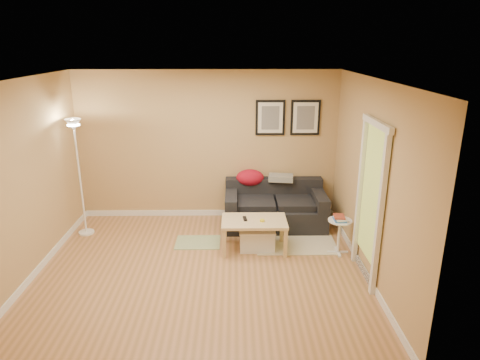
{
  "coord_description": "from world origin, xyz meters",
  "views": [
    {
      "loc": [
        0.47,
        -5.23,
        3.03
      ],
      "look_at": [
        0.55,
        0.85,
        1.05
      ],
      "focal_mm": 31.83,
      "sensor_mm": 36.0,
      "label": 1
    }
  ],
  "objects": [
    {
      "name": "remote_control",
      "position": [
        0.62,
        0.67,
        0.5
      ],
      "size": [
        0.07,
        0.16,
        0.02
      ],
      "primitive_type": "cube",
      "rotation": [
        0.0,
        0.0,
        0.11
      ],
      "color": "black",
      "rests_on": "coffee_table"
    },
    {
      "name": "floor_lamp",
      "position": [
        -2.0,
        1.25,
        0.91
      ],
      "size": [
        0.25,
        0.25,
        1.92
      ],
      "primitive_type": null,
      "color": "white",
      "rests_on": "ground"
    },
    {
      "name": "wall_back",
      "position": [
        0.0,
        2.0,
        1.3
      ],
      "size": [
        4.5,
        0.0,
        4.5
      ],
      "primitive_type": "plane",
      "rotation": [
        1.57,
        0.0,
        0.0
      ],
      "color": "tan",
      "rests_on": "ground"
    },
    {
      "name": "tape_roll",
      "position": [
        0.88,
        0.58,
        0.5
      ],
      "size": [
        0.07,
        0.07,
        0.03
      ],
      "primitive_type": "cylinder",
      "color": "yellow",
      "rests_on": "coffee_table"
    },
    {
      "name": "coffee_table",
      "position": [
        0.76,
        0.64,
        0.24
      ],
      "size": [
        1.12,
        0.91,
        0.49
      ],
      "primitive_type": null,
      "rotation": [
        0.0,
        0.0,
        0.37
      ],
      "color": "#D5B882",
      "rests_on": "ground"
    },
    {
      "name": "framed_print_right",
      "position": [
        1.68,
        1.98,
        1.8
      ],
      "size": [
        0.5,
        0.04,
        0.6
      ],
      "primitive_type": null,
      "color": "black",
      "rests_on": "wall_back"
    },
    {
      "name": "book_stack",
      "position": [
        2.01,
        0.5,
        0.57
      ],
      "size": [
        0.2,
        0.25,
        0.07
      ],
      "primitive_type": null,
      "rotation": [
        0.0,
        0.0,
        0.12
      ],
      "color": "#386AAA",
      "rests_on": "side_table"
    },
    {
      "name": "framed_print_left",
      "position": [
        1.08,
        1.98,
        1.8
      ],
      "size": [
        0.5,
        0.04,
        0.6
      ],
      "primitive_type": null,
      "color": "black",
      "rests_on": "wall_back"
    },
    {
      "name": "baseboard_back",
      "position": [
        0.0,
        1.99,
        0.05
      ],
      "size": [
        4.5,
        0.02,
        0.1
      ],
      "primitive_type": "cube",
      "color": "white",
      "rests_on": "ground"
    },
    {
      "name": "green_runner",
      "position": [
        -0.12,
        0.87,
        0.01
      ],
      "size": [
        0.7,
        0.5,
        0.01
      ],
      "primitive_type": "cube",
      "color": "#668C4C",
      "rests_on": "ground"
    },
    {
      "name": "plaid_throw",
      "position": [
        1.27,
        1.8,
        0.78
      ],
      "size": [
        0.45,
        0.32,
        0.1
      ],
      "primitive_type": null,
      "rotation": [
        0.0,
        0.0,
        -0.14
      ],
      "color": "tan",
      "rests_on": "sofa"
    },
    {
      "name": "baseboard_right",
      "position": [
        2.24,
        0.0,
        0.05
      ],
      "size": [
        0.02,
        4.0,
        0.1
      ],
      "primitive_type": "cube",
      "color": "white",
      "rests_on": "ground"
    },
    {
      "name": "baseboard_left",
      "position": [
        -2.24,
        0.0,
        0.05
      ],
      "size": [
        0.02,
        4.0,
        0.1
      ],
      "primitive_type": "cube",
      "color": "white",
      "rests_on": "ground"
    },
    {
      "name": "area_rug",
      "position": [
        1.43,
        0.85,
        0.01
      ],
      "size": [
        1.25,
        0.85,
        0.01
      ],
      "primitive_type": "cube",
      "color": "beige",
      "rests_on": "ground"
    },
    {
      "name": "wall_right",
      "position": [
        2.25,
        0.0,
        1.3
      ],
      "size": [
        0.0,
        4.0,
        4.0
      ],
      "primitive_type": "plane",
      "rotation": [
        1.57,
        0.0,
        -1.57
      ],
      "color": "tan",
      "rests_on": "ground"
    },
    {
      "name": "floor",
      "position": [
        0.0,
        0.0,
        0.0
      ],
      "size": [
        4.5,
        4.5,
        0.0
      ],
      "primitive_type": "plane",
      "color": "#B47B4D",
      "rests_on": "ground"
    },
    {
      "name": "doorway",
      "position": [
        2.2,
        -0.15,
        1.02
      ],
      "size": [
        0.12,
        1.01,
        2.13
      ],
      "primitive_type": null,
      "color": "white",
      "rests_on": "ground"
    },
    {
      "name": "wall_front",
      "position": [
        0.0,
        -2.0,
        1.3
      ],
      "size": [
        4.5,
        0.0,
        4.5
      ],
      "primitive_type": "plane",
      "rotation": [
        -1.57,
        0.0,
        0.0
      ],
      "color": "tan",
      "rests_on": "ground"
    },
    {
      "name": "wall_left",
      "position": [
        -2.25,
        0.0,
        1.3
      ],
      "size": [
        0.0,
        4.0,
        4.0
      ],
      "primitive_type": "plane",
      "rotation": [
        1.57,
        0.0,
        1.57
      ],
      "color": "tan",
      "rests_on": "ground"
    },
    {
      "name": "ceiling",
      "position": [
        0.0,
        0.0,
        2.6
      ],
      "size": [
        4.5,
        4.5,
        0.0
      ],
      "primitive_type": "plane",
      "rotation": [
        3.14,
        0.0,
        0.0
      ],
      "color": "white",
      "rests_on": "wall_back"
    },
    {
      "name": "sofa",
      "position": [
        1.16,
        1.53,
        0.38
      ],
      "size": [
        1.7,
        0.9,
        0.75
      ],
      "primitive_type": null,
      "color": "black",
      "rests_on": "ground"
    },
    {
      "name": "red_throw",
      "position": [
        0.74,
        1.84,
        0.77
      ],
      "size": [
        0.48,
        0.36,
        0.28
      ],
      "primitive_type": null,
      "color": "#AC0F32",
      "rests_on": "sofa"
    },
    {
      "name": "storage_bin",
      "position": [
        0.81,
        0.67,
        0.17
      ],
      "size": [
        0.54,
        0.4,
        0.33
      ],
      "primitive_type": null,
      "color": "white",
      "rests_on": "ground"
    },
    {
      "name": "side_table",
      "position": [
        2.02,
        0.51,
        0.27
      ],
      "size": [
        0.35,
        0.35,
        0.54
      ],
      "primitive_type": null,
      "color": "white",
      "rests_on": "ground"
    }
  ]
}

